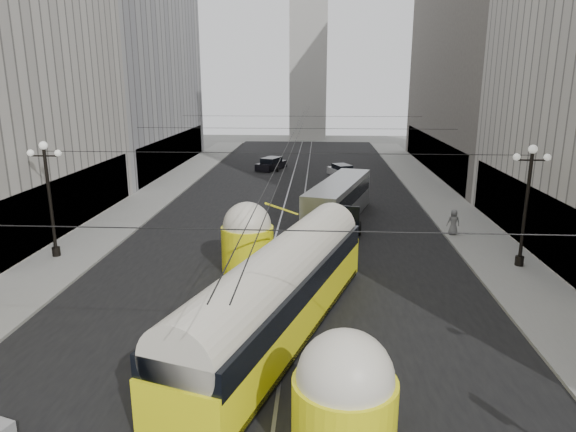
# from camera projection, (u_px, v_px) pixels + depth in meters

# --- Properties ---
(road) EXTENTS (20.00, 85.00, 0.02)m
(road) POSITION_uv_depth(u_px,v_px,m) (294.00, 202.00, 41.91)
(road) COLOR black
(road) RESTS_ON ground
(sidewalk_left) EXTENTS (4.00, 72.00, 0.15)m
(sidewalk_left) POSITION_uv_depth(u_px,v_px,m) (163.00, 190.00, 45.96)
(sidewalk_left) COLOR gray
(sidewalk_left) RESTS_ON ground
(sidewalk_right) EXTENTS (4.00, 72.00, 0.15)m
(sidewalk_right) POSITION_uv_depth(u_px,v_px,m) (434.00, 194.00, 44.57)
(sidewalk_right) COLOR gray
(sidewalk_right) RESTS_ON ground
(rail_left) EXTENTS (0.12, 85.00, 0.04)m
(rail_left) POSITION_uv_depth(u_px,v_px,m) (285.00, 202.00, 41.95)
(rail_left) COLOR gray
(rail_left) RESTS_ON ground
(rail_right) EXTENTS (0.12, 85.00, 0.04)m
(rail_right) POSITION_uv_depth(u_px,v_px,m) (304.00, 202.00, 41.86)
(rail_right) COLOR gray
(rail_right) RESTS_ON ground
(building_left_far) EXTENTS (12.60, 28.60, 28.60)m
(building_left_far) POSITION_uv_depth(u_px,v_px,m) (114.00, 35.00, 54.35)
(building_left_far) COLOR #999999
(building_left_far) RESTS_ON ground
(building_right_far) EXTENTS (12.60, 32.60, 32.60)m
(building_right_far) POSITION_uv_depth(u_px,v_px,m) (501.00, 12.00, 51.52)
(building_right_far) COLOR #514C47
(building_right_far) RESTS_ON ground
(distant_tower) EXTENTS (6.00, 6.00, 31.36)m
(distant_tower) POSITION_uv_depth(u_px,v_px,m) (309.00, 46.00, 83.90)
(distant_tower) COLOR #B2AFA8
(distant_tower) RESTS_ON ground
(lamppost_left_mid) EXTENTS (1.86, 0.44, 6.37)m
(lamppost_left_mid) POSITION_uv_depth(u_px,v_px,m) (49.00, 193.00, 27.69)
(lamppost_left_mid) COLOR black
(lamppost_left_mid) RESTS_ON sidewalk_left
(lamppost_right_mid) EXTENTS (1.86, 0.44, 6.37)m
(lamppost_right_mid) POSITION_uv_depth(u_px,v_px,m) (527.00, 199.00, 26.22)
(lamppost_right_mid) COLOR black
(lamppost_right_mid) RESTS_ON sidewalk_right
(catenary) EXTENTS (25.00, 72.00, 0.23)m
(catenary) POSITION_uv_depth(u_px,v_px,m) (296.00, 131.00, 39.42)
(catenary) COLOR black
(catenary) RESTS_ON ground
(streetcar) EXTENTS (7.03, 16.28, 3.72)m
(streetcar) POSITION_uv_depth(u_px,v_px,m) (279.00, 291.00, 19.64)
(streetcar) COLOR #FFF916
(streetcar) RESTS_ON ground
(city_bus) EXTENTS (5.20, 11.39, 2.80)m
(city_bus) POSITION_uv_depth(u_px,v_px,m) (339.00, 199.00, 36.12)
(city_bus) COLOR #A3A6A8
(city_bus) RESTS_ON ground
(sedan_white_far) EXTENTS (3.06, 4.30, 1.26)m
(sedan_white_far) POSITION_uv_depth(u_px,v_px,m) (342.00, 171.00, 52.80)
(sedan_white_far) COLOR silver
(sedan_white_far) RESTS_ON ground
(sedan_dark_far) EXTENTS (3.34, 4.65, 1.36)m
(sedan_dark_far) POSITION_uv_depth(u_px,v_px,m) (271.00, 164.00, 56.92)
(sedan_dark_far) COLOR black
(sedan_dark_far) RESTS_ON ground
(pedestrian_crossing_a) EXTENTS (0.56, 0.71, 1.72)m
(pedestrian_crossing_a) POSITION_uv_depth(u_px,v_px,m) (154.00, 403.00, 14.38)
(pedestrian_crossing_a) COLOR #222228
(pedestrian_crossing_a) RESTS_ON ground
(pedestrian_sidewalk_right) EXTENTS (0.82, 0.54, 1.62)m
(pedestrian_sidewalk_right) POSITION_uv_depth(u_px,v_px,m) (453.00, 222.00, 32.39)
(pedestrian_sidewalk_right) COLOR slate
(pedestrian_sidewalk_right) RESTS_ON sidewalk_right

